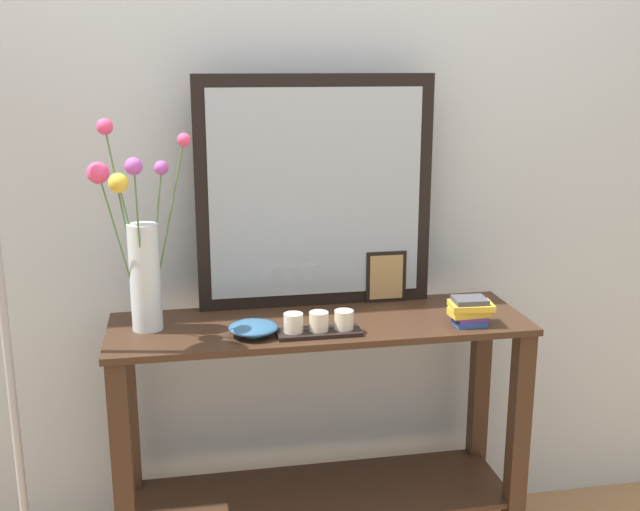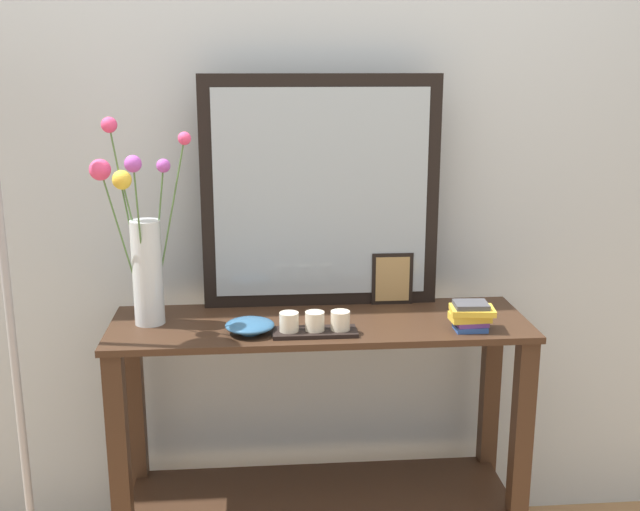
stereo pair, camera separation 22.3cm
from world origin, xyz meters
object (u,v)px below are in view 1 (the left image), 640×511
candle_tray (319,325)px  book_stack (470,310)px  mirror_leaning (316,193)px  decorative_bowl (253,328)px  tall_vase_left (140,253)px  picture_frame_small (386,277)px  console_table (320,420)px

candle_tray → book_stack: bearing=-0.2°
mirror_leaning → decorative_bowl: bearing=-131.9°
tall_vase_left → picture_frame_small: tall_vase_left is taller
candle_tray → book_stack: (0.46, -0.00, 0.02)m
picture_frame_small → book_stack: bearing=-55.0°
picture_frame_small → book_stack: picture_frame_small is taller
candle_tray → book_stack: 0.46m
candle_tray → decorative_bowl: (-0.19, 0.02, -0.00)m
console_table → tall_vase_left: (-0.52, 0.02, 0.56)m
book_stack → picture_frame_small: bearing=125.0°
tall_vase_left → decorative_bowl: (0.31, -0.11, -0.21)m
tall_vase_left → decorative_bowl: 0.39m
tall_vase_left → picture_frame_small: 0.79m
mirror_leaning → book_stack: mirror_leaning is taller
decorative_bowl → book_stack: book_stack is taller
tall_vase_left → decorative_bowl: tall_vase_left is taller
console_table → mirror_leaning: (0.02, 0.17, 0.69)m
mirror_leaning → tall_vase_left: (-0.54, -0.15, -0.13)m
console_table → mirror_leaning: bearing=84.2°
mirror_leaning → decorative_bowl: 0.48m
candle_tray → picture_frame_small: bearing=44.3°
tall_vase_left → candle_tray: size_ratio=2.51×
console_table → tall_vase_left: 0.76m
mirror_leaning → decorative_bowl: (-0.23, -0.25, -0.34)m
tall_vase_left → book_stack: size_ratio=4.55×
picture_frame_small → decorative_bowl: size_ratio=1.19×
console_table → candle_tray: (-0.02, -0.11, 0.35)m
console_table → tall_vase_left: size_ratio=2.06×
console_table → picture_frame_small: bearing=31.7°
tall_vase_left → candle_tray: bearing=-14.8°
mirror_leaning → tall_vase_left: mirror_leaning is taller
console_table → decorative_bowl: size_ratio=8.84×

